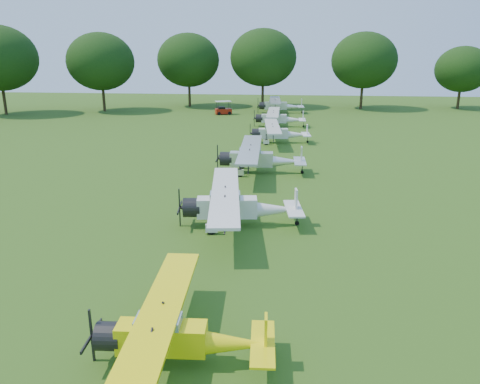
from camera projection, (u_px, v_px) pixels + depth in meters
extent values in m
plane|color=#2E4E13|center=(235.00, 226.00, 25.86)|extent=(160.00, 160.00, 0.00)
cylinder|color=black|center=(459.00, 97.00, 77.34)|extent=(0.44, 0.44, 3.70)
ellipsoid|color=black|center=(463.00, 69.00, 76.02)|extent=(8.63, 8.63, 7.34)
cylinder|color=black|center=(362.00, 95.00, 77.16)|extent=(0.44, 0.44, 4.51)
ellipsoid|color=black|center=(364.00, 60.00, 75.56)|extent=(10.52, 10.52, 8.94)
cylinder|color=black|center=(263.00, 93.00, 79.35)|extent=(0.44, 0.44, 4.74)
ellipsoid|color=black|center=(263.00, 58.00, 77.67)|extent=(11.05, 11.05, 9.39)
cylinder|color=black|center=(189.00, 93.00, 80.53)|extent=(0.44, 0.44, 4.49)
ellipsoid|color=black|center=(188.00, 60.00, 78.93)|extent=(10.47, 10.47, 8.90)
cylinder|color=black|center=(104.00, 97.00, 74.17)|extent=(0.44, 0.44, 4.44)
ellipsoid|color=black|center=(101.00, 62.00, 72.59)|extent=(10.36, 10.36, 8.80)
cylinder|color=black|center=(4.00, 98.00, 70.21)|extent=(0.44, 0.44, 4.77)
cube|color=#FFF10A|center=(162.00, 338.00, 14.30)|extent=(2.79, 0.97, 0.90)
cone|color=#FFF10A|center=(237.00, 344.00, 14.22)|extent=(2.44, 0.91, 0.77)
cube|color=#8CA5B2|center=(158.00, 324.00, 14.17)|extent=(1.42, 0.87, 0.47)
cylinder|color=black|center=(109.00, 336.00, 14.38)|extent=(0.82, 0.94, 0.89)
cube|color=black|center=(92.00, 335.00, 14.41)|extent=(0.06, 0.11, 1.80)
cube|color=#FFF10A|center=(158.00, 318.00, 14.11)|extent=(1.76, 9.15, 0.12)
cube|color=#FFF10A|center=(266.00, 332.00, 14.05)|extent=(0.11, 0.48, 1.12)
cube|color=#FFF10A|center=(263.00, 343.00, 14.17)|extent=(0.87, 2.44, 0.08)
cylinder|color=black|center=(132.00, 378.00, 13.50)|extent=(0.52, 0.17, 0.51)
cylinder|color=black|center=(149.00, 335.00, 15.55)|extent=(0.52, 0.17, 0.51)
cylinder|color=black|center=(268.00, 363.00, 14.37)|extent=(0.21, 0.08, 0.21)
cube|color=white|center=(227.00, 207.00, 25.64)|extent=(3.36, 1.38, 1.07)
cone|color=white|center=(277.00, 210.00, 25.73)|extent=(2.95, 1.28, 0.92)
cube|color=#8CA5B2|center=(225.00, 198.00, 25.48)|extent=(1.74, 1.14, 0.56)
cylinder|color=black|center=(192.00, 208.00, 25.61)|extent=(1.05, 1.17, 1.06)
cube|color=black|center=(180.00, 208.00, 25.59)|extent=(0.08, 0.13, 2.14)
cube|color=white|center=(225.00, 193.00, 25.40)|extent=(2.85, 10.92, 0.14)
cube|color=white|center=(296.00, 201.00, 25.60)|extent=(0.17, 0.57, 1.33)
cube|color=white|center=(294.00, 209.00, 25.73)|extent=(1.23, 2.95, 0.09)
cylinder|color=black|center=(212.00, 229.00, 24.63)|extent=(0.63, 0.24, 0.61)
cylinder|color=black|center=(213.00, 213.00, 27.07)|extent=(0.63, 0.24, 0.61)
cylinder|color=black|center=(297.00, 223.00, 25.98)|extent=(0.25, 0.11, 0.25)
cube|color=white|center=(251.00, 159.00, 36.83)|extent=(3.41, 1.14, 1.11)
cone|color=white|center=(288.00, 162.00, 36.68)|extent=(2.99, 1.07, 0.95)
cube|color=#8CA5B2|center=(250.00, 152.00, 36.67)|extent=(1.72, 1.04, 0.58)
cylinder|color=black|center=(226.00, 159.00, 36.96)|extent=(0.99, 1.13, 1.10)
cube|color=black|center=(218.00, 159.00, 37.01)|extent=(0.07, 0.13, 2.21)
cube|color=white|center=(250.00, 149.00, 36.59)|extent=(1.97, 11.23, 0.15)
cube|color=white|center=(301.00, 155.00, 36.46)|extent=(0.13, 0.58, 1.37)
cube|color=white|center=(300.00, 161.00, 36.60)|extent=(1.01, 2.99, 0.09)
cylinder|color=black|center=(240.00, 173.00, 35.86)|extent=(0.64, 0.19, 0.63)
cylinder|color=black|center=(242.00, 165.00, 38.37)|extent=(0.64, 0.19, 0.63)
cylinder|color=black|center=(302.00, 172.00, 36.84)|extent=(0.26, 0.09, 0.25)
cube|color=white|center=(273.00, 133.00, 48.86)|extent=(3.11, 1.17, 1.00)
cone|color=white|center=(298.00, 135.00, 48.85)|extent=(2.73, 1.09, 0.86)
cube|color=#8CA5B2|center=(272.00, 128.00, 48.71)|extent=(1.59, 1.01, 0.52)
cylinder|color=black|center=(256.00, 133.00, 48.90)|extent=(0.94, 1.06, 0.99)
cube|color=black|center=(250.00, 133.00, 48.91)|extent=(0.07, 0.12, 2.00)
cube|color=white|center=(273.00, 126.00, 48.64)|extent=(2.27, 10.16, 0.13)
cube|color=white|center=(307.00, 130.00, 48.70)|extent=(0.14, 0.53, 1.24)
cube|color=white|center=(306.00, 134.00, 48.82)|extent=(1.04, 2.72, 0.09)
cylinder|color=black|center=(266.00, 142.00, 47.95)|extent=(0.58, 0.20, 0.57)
cylinder|color=black|center=(266.00, 138.00, 50.22)|extent=(0.58, 0.20, 0.57)
cylinder|color=black|center=(308.00, 142.00, 49.05)|extent=(0.23, 0.10, 0.23)
cube|color=white|center=(274.00, 119.00, 59.24)|extent=(3.16, 0.98, 1.03)
cone|color=white|center=(295.00, 120.00, 59.04)|extent=(2.77, 0.92, 0.89)
cube|color=#8CA5B2|center=(273.00, 114.00, 59.09)|extent=(1.59, 0.93, 0.54)
cylinder|color=black|center=(259.00, 118.00, 59.42)|extent=(0.90, 1.04, 1.02)
cube|color=black|center=(254.00, 118.00, 59.48)|extent=(0.06, 0.12, 2.07)
cube|color=white|center=(273.00, 112.00, 59.02)|extent=(1.56, 10.46, 0.14)
cube|color=white|center=(303.00, 116.00, 58.80)|extent=(0.11, 0.54, 1.28)
cube|color=white|center=(302.00, 120.00, 58.94)|extent=(0.87, 2.77, 0.09)
cylinder|color=black|center=(267.00, 126.00, 58.36)|extent=(0.59, 0.17, 0.59)
cylinder|color=black|center=(268.00, 123.00, 60.70)|extent=(0.59, 0.17, 0.59)
cylinder|color=black|center=(303.00, 126.00, 59.16)|extent=(0.24, 0.08, 0.24)
cube|color=white|center=(276.00, 106.00, 72.16)|extent=(3.48, 1.20, 1.13)
cone|color=white|center=(294.00, 107.00, 72.06)|extent=(3.05, 1.13, 0.97)
cube|color=#8CA5B2|center=(275.00, 102.00, 72.00)|extent=(1.77, 1.08, 0.59)
cylinder|color=black|center=(262.00, 106.00, 72.27)|extent=(1.02, 1.17, 1.12)
cube|color=black|center=(258.00, 106.00, 72.31)|extent=(0.07, 0.13, 2.25)
cube|color=white|center=(275.00, 100.00, 71.92)|extent=(2.17, 11.44, 0.15)
cube|color=white|center=(302.00, 103.00, 71.84)|extent=(0.14, 0.59, 1.39)
cube|color=white|center=(301.00, 107.00, 71.99)|extent=(1.07, 3.05, 0.10)
cylinder|color=black|center=(270.00, 112.00, 71.16)|extent=(0.65, 0.21, 0.64)
cylinder|color=black|center=(270.00, 110.00, 73.72)|extent=(0.65, 0.21, 0.64)
cylinder|color=black|center=(302.00, 112.00, 72.24)|extent=(0.26, 0.10, 0.26)
cube|color=#A31A0B|center=(223.00, 111.00, 70.76)|extent=(2.68, 2.05, 0.75)
cube|color=black|center=(221.00, 108.00, 70.56)|extent=(1.33, 1.45, 0.49)
cube|color=white|center=(223.00, 101.00, 70.33)|extent=(2.61, 2.11, 0.09)
cylinder|color=black|center=(219.00, 114.00, 70.02)|extent=(0.50, 0.31, 0.47)
cylinder|color=black|center=(217.00, 112.00, 71.26)|extent=(0.50, 0.31, 0.47)
cylinder|color=black|center=(230.00, 113.00, 70.40)|extent=(0.50, 0.31, 0.47)
cylinder|color=black|center=(228.00, 112.00, 71.64)|extent=(0.50, 0.31, 0.47)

